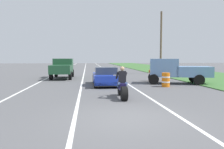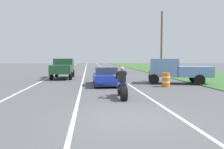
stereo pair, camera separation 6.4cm
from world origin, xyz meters
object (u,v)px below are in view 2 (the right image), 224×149
at_px(pickup_truck_right_shoulder_light_blue, 176,70).
at_px(construction_barrel_mid, 152,75).
at_px(motorcycle_with_rider, 122,87).
at_px(pickup_truck_left_lane_dark_green, 63,67).
at_px(construction_barrel_nearest, 166,80).
at_px(sports_car_blue, 106,77).

height_order(pickup_truck_right_shoulder_light_blue, construction_barrel_mid, pickup_truck_right_shoulder_light_blue).
relative_size(motorcycle_with_rider, pickup_truck_left_lane_dark_green, 0.46).
height_order(construction_barrel_nearest, construction_barrel_mid, same).
relative_size(sports_car_blue, pickup_truck_right_shoulder_light_blue, 0.84).
bearing_deg(motorcycle_with_rider, construction_barrel_mid, 63.61).
distance_m(pickup_truck_right_shoulder_light_blue, construction_barrel_nearest, 2.39).
xyz_separation_m(motorcycle_with_rider, construction_barrel_mid, (3.93, 7.92, -0.09)).
height_order(motorcycle_with_rider, pickup_truck_right_shoulder_light_blue, pickup_truck_right_shoulder_light_blue).
bearing_deg(motorcycle_with_rider, pickup_truck_left_lane_dark_green, 110.06).
height_order(sports_car_blue, pickup_truck_left_lane_dark_green, pickup_truck_left_lane_dark_green).
xyz_separation_m(sports_car_blue, pickup_truck_right_shoulder_light_blue, (5.62, 0.40, 0.48)).
xyz_separation_m(sports_car_blue, construction_barrel_mid, (4.31, 2.41, -0.13)).
bearing_deg(construction_barrel_mid, pickup_truck_right_shoulder_light_blue, -56.89).
relative_size(pickup_truck_left_lane_dark_green, construction_barrel_mid, 4.80).
bearing_deg(pickup_truck_left_lane_dark_green, construction_barrel_mid, -24.10).
height_order(pickup_truck_left_lane_dark_green, construction_barrel_mid, pickup_truck_left_lane_dark_green).
bearing_deg(sports_car_blue, pickup_truck_right_shoulder_light_blue, 4.03).
bearing_deg(construction_barrel_nearest, pickup_truck_left_lane_dark_green, 137.04).
relative_size(construction_barrel_nearest, construction_barrel_mid, 1.00).
bearing_deg(pickup_truck_right_shoulder_light_blue, sports_car_blue, -175.97).
height_order(motorcycle_with_rider, construction_barrel_nearest, motorcycle_with_rider).
xyz_separation_m(pickup_truck_left_lane_dark_green, pickup_truck_right_shoulder_light_blue, (9.46, -5.66, 0.00)).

